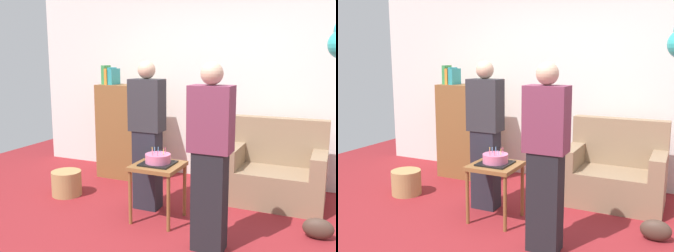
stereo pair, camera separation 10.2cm
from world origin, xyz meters
TOP-DOWN VIEW (x-y plane):
  - ground_plane at (0.00, 0.00)m, footprint 8.00×8.00m
  - wall_back at (0.00, 2.05)m, footprint 6.00×0.10m
  - couch at (0.77, 1.42)m, footprint 1.10×0.70m
  - bookshelf at (-1.28, 1.52)m, footprint 0.80×0.36m
  - side_table at (-0.25, 0.38)m, footprint 0.48×0.48m
  - birthday_cake at (-0.25, 0.38)m, footprint 0.32×0.32m
  - person_blowing_candles at (-0.50, 0.63)m, footprint 0.36×0.22m
  - person_holding_cake at (0.43, -0.00)m, footprint 0.36×0.22m
  - wicker_basket at (-1.59, 0.58)m, footprint 0.36×0.36m
  - handbag at (1.30, 0.59)m, footprint 0.28×0.14m

SIDE VIEW (x-z plane):
  - ground_plane at x=0.00m, z-range 0.00..0.00m
  - handbag at x=1.30m, z-range 0.00..0.20m
  - wicker_basket at x=-1.59m, z-range 0.00..0.30m
  - couch at x=0.77m, z-range -0.14..0.82m
  - side_table at x=-0.25m, z-range 0.21..0.80m
  - birthday_cake at x=-0.25m, z-range 0.56..0.73m
  - bookshelf at x=-1.28m, z-range -0.12..1.45m
  - person_blowing_candles at x=-0.50m, z-range 0.02..1.65m
  - person_holding_cake at x=0.43m, z-range 0.02..1.65m
  - wall_back at x=0.00m, z-range 0.00..2.70m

